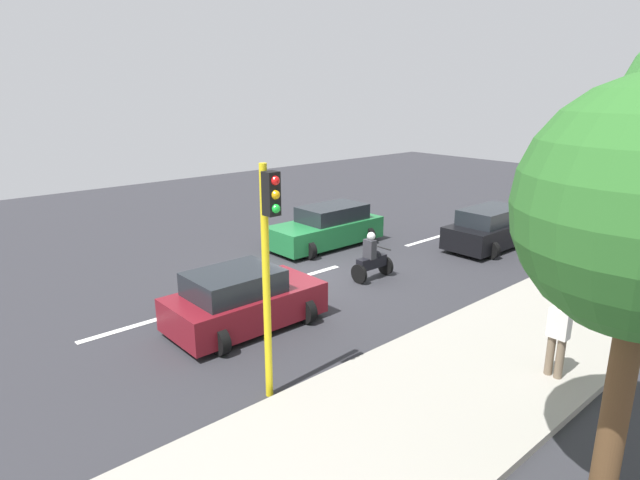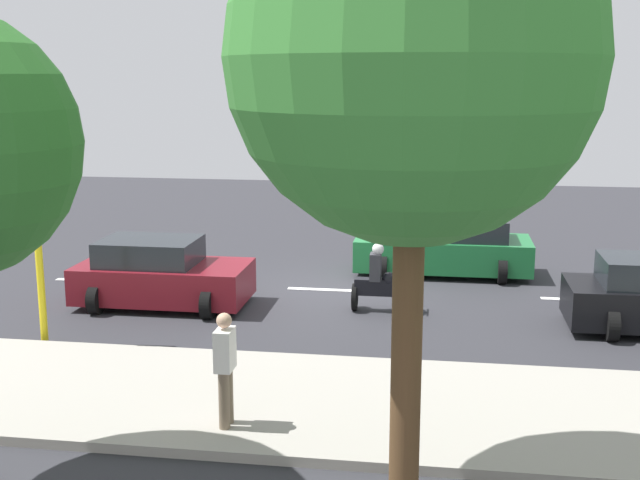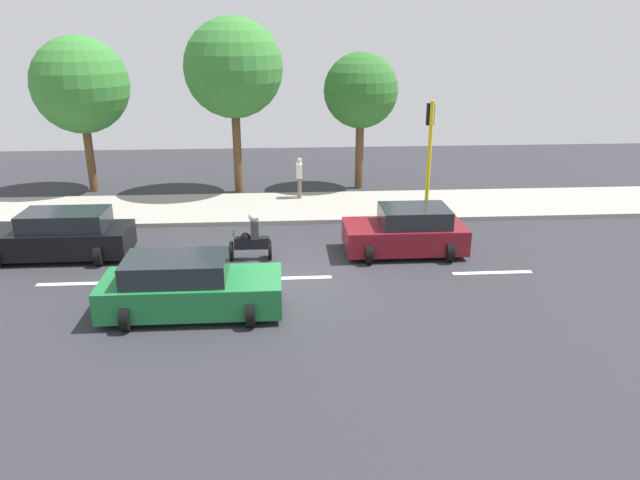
{
  "view_description": "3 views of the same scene",
  "coord_description": "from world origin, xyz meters",
  "views": [
    {
      "loc": [
        12.15,
        -10.36,
        5.71
      ],
      "look_at": [
        0.95,
        -0.42,
        1.44
      ],
      "focal_mm": 29.67,
      "sensor_mm": 36.0,
      "label": 1
    },
    {
      "loc": [
        18.79,
        2.42,
        5.14
      ],
      "look_at": [
        0.5,
        -0.33,
        1.34
      ],
      "focal_mm": 45.51,
      "sensor_mm": 36.0,
      "label": 2
    },
    {
      "loc": [
        -15.79,
        0.2,
        6.84
      ],
      "look_at": [
        0.47,
        -0.89,
        0.99
      ],
      "focal_mm": 33.13,
      "sensor_mm": 36.0,
      "label": 3
    }
  ],
  "objects": [
    {
      "name": "ground_plane",
      "position": [
        0.0,
        0.0,
        -0.05
      ],
      "size": [
        40.0,
        60.0,
        0.1
      ],
      "primitive_type": "cube",
      "color": "#2D2D33"
    },
    {
      "name": "sidewalk",
      "position": [
        7.0,
        0.0,
        0.07
      ],
      "size": [
        4.0,
        60.0,
        0.15
      ],
      "primitive_type": "cube",
      "color": "#9E998E",
      "rests_on": "ground"
    },
    {
      "name": "lane_stripe_north",
      "position": [
        0.0,
        -6.0,
        0.01
      ],
      "size": [
        0.2,
        2.4,
        0.01
      ],
      "primitive_type": "cube",
      "color": "white",
      "rests_on": "ground"
    },
    {
      "name": "lane_stripe_mid",
      "position": [
        0.0,
        0.0,
        0.01
      ],
      "size": [
        0.2,
        2.4,
        0.01
      ],
      "primitive_type": "cube",
      "color": "white",
      "rests_on": "ground"
    },
    {
      "name": "lane_stripe_south",
      "position": [
        0.0,
        6.0,
        0.01
      ],
      "size": [
        0.2,
        2.4,
        0.01
      ],
      "primitive_type": "cube",
      "color": "white",
      "rests_on": "ground"
    },
    {
      "name": "lane_stripe_far_south",
      "position": [
        0.0,
        12.0,
        0.01
      ],
      "size": [
        0.2,
        2.4,
        0.01
      ],
      "primitive_type": "cube",
      "color": "white",
      "rests_on": "ground"
    },
    {
      "name": "car_black",
      "position": [
        2.18,
        7.23,
        0.71
      ],
      "size": [
        2.14,
        4.58,
        1.52
      ],
      "color": "black",
      "rests_on": "ground"
    },
    {
      "name": "car_green",
      "position": [
        -2.05,
        2.59,
        0.71
      ],
      "size": [
        2.23,
        4.5,
        1.52
      ],
      "color": "#1E7238",
      "rests_on": "ground"
    },
    {
      "name": "car_maroon",
      "position": [
        1.85,
        -3.76,
        0.71
      ],
      "size": [
        2.31,
        3.82,
        1.52
      ],
      "color": "maroon",
      "rests_on": "ground"
    },
    {
      "name": "motorcycle",
      "position": [
        1.59,
        1.17,
        0.64
      ],
      "size": [
        0.6,
        1.3,
        1.53
      ],
      "color": "black",
      "rests_on": "ground"
    },
    {
      "name": "pedestrian_near_signal",
      "position": [
        8.17,
        -0.55,
        1.06
      ],
      "size": [
        0.4,
        0.24,
        1.69
      ],
      "color": "#72604C",
      "rests_on": "sidewalk"
    },
    {
      "name": "traffic_light_corner",
      "position": [
        4.85,
        -5.1,
        2.93
      ],
      "size": [
        0.49,
        0.24,
        4.5
      ],
      "color": "yellow",
      "rests_on": "ground"
    }
  ]
}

